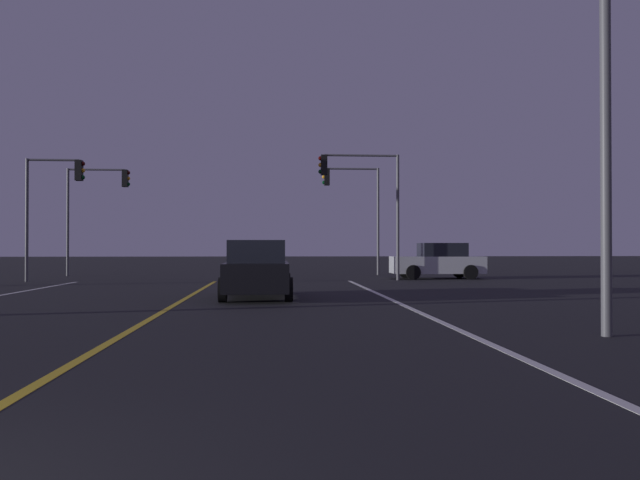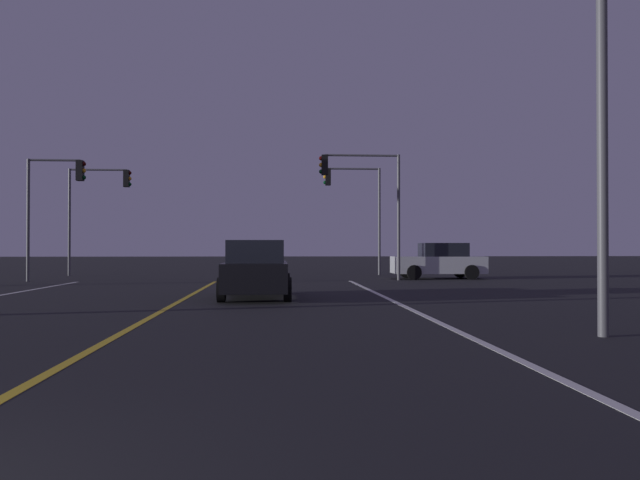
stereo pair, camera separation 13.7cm
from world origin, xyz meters
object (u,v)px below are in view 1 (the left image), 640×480
(car_lead_same_lane, at_px, (257,270))
(traffic_light_far_left, at_px, (97,196))
(traffic_light_near_right, at_px, (360,186))
(street_lamp_right_near, at_px, (577,59))
(traffic_light_far_right, at_px, (352,196))
(car_crossing_side, at_px, (438,261))
(traffic_light_near_left, at_px, (54,191))

(car_lead_same_lane, xyz_separation_m, traffic_light_far_left, (-8.76, 15.30, 3.35))
(traffic_light_near_right, bearing_deg, street_lamp_right_near, 93.77)
(traffic_light_near_right, distance_m, traffic_light_far_right, 5.51)
(car_lead_same_lane, xyz_separation_m, traffic_light_near_right, (4.39, 9.80, 3.44))
(traffic_light_far_left, bearing_deg, car_lead_same_lane, -60.20)
(car_crossing_side, bearing_deg, traffic_light_near_left, 4.14)
(traffic_light_near_right, xyz_separation_m, street_lamp_right_near, (1.20, -18.21, 0.41))
(car_lead_same_lane, relative_size, traffic_light_far_left, 0.76)
(traffic_light_near_right, bearing_deg, car_lead_same_lane, 65.85)
(car_crossing_side, height_order, traffic_light_near_left, traffic_light_near_left)
(car_lead_same_lane, relative_size, car_crossing_side, 1.00)
(car_lead_same_lane, height_order, traffic_light_far_left, traffic_light_far_left)
(car_crossing_side, height_order, street_lamp_right_near, street_lamp_right_near)
(traffic_light_far_right, height_order, street_lamp_right_near, street_lamp_right_near)
(traffic_light_near_left, distance_m, street_lamp_right_near, 23.41)
(traffic_light_near_right, height_order, traffic_light_far_right, traffic_light_far_right)
(traffic_light_near_left, bearing_deg, car_crossing_side, 4.14)
(traffic_light_far_right, relative_size, street_lamp_right_near, 0.80)
(car_lead_same_lane, xyz_separation_m, street_lamp_right_near, (5.59, -8.41, 3.84))
(traffic_light_near_left, distance_m, traffic_light_far_left, 5.51)
(traffic_light_far_left, relative_size, street_lamp_right_near, 0.77)
(car_lead_same_lane, xyz_separation_m, traffic_light_near_left, (-9.11, 9.80, 3.14))
(traffic_light_far_right, bearing_deg, car_lead_same_lane, 72.93)
(car_lead_same_lane, bearing_deg, car_crossing_side, -36.92)
(traffic_light_far_right, bearing_deg, traffic_light_near_left, 21.72)
(traffic_light_near_right, distance_m, traffic_light_near_left, 13.50)
(car_crossing_side, height_order, traffic_light_near_right, traffic_light_near_right)
(car_lead_same_lane, distance_m, traffic_light_far_right, 16.37)
(car_crossing_side, relative_size, traffic_light_near_left, 0.80)
(traffic_light_near_right, relative_size, traffic_light_near_left, 1.06)
(car_lead_same_lane, distance_m, car_crossing_side, 13.83)
(car_crossing_side, bearing_deg, traffic_light_far_right, -49.60)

